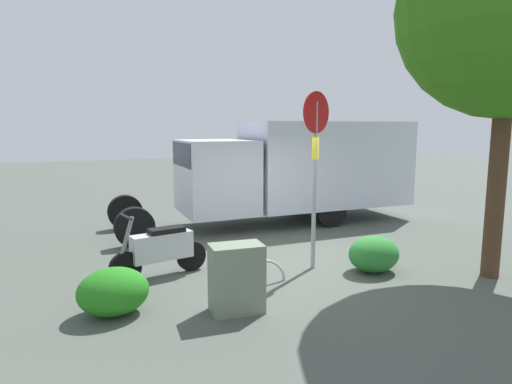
{
  "coord_description": "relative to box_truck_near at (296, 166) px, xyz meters",
  "views": [
    {
      "loc": [
        4.16,
        7.5,
        2.69
      ],
      "look_at": [
        0.44,
        -0.92,
        1.31
      ],
      "focal_mm": 30.59,
      "sensor_mm": 36.0,
      "label": 1
    }
  ],
  "objects": [
    {
      "name": "ground_plane",
      "position": [
        1.83,
        3.25,
        -1.59
      ],
      "size": [
        60.0,
        60.0,
        0.0
      ],
      "primitive_type": "plane",
      "color": "#4B524A"
    },
    {
      "name": "box_truck_near",
      "position": [
        0.0,
        0.0,
        0.0
      ],
      "size": [
        8.39,
        2.35,
        2.83
      ],
      "rotation": [
        0.0,
        0.0,
        -0.02
      ],
      "color": "black",
      "rests_on": "ground"
    },
    {
      "name": "motorcycle",
      "position": [
        4.48,
        3.11,
        -1.06
      ],
      "size": [
        1.8,
        0.64,
        1.2
      ],
      "rotation": [
        0.0,
        0.0,
        0.17
      ],
      "color": "black",
      "rests_on": "ground"
    },
    {
      "name": "stop_sign",
      "position": [
        1.72,
        3.81,
        0.64
      ],
      "size": [
        0.71,
        0.33,
        3.33
      ],
      "color": "#9E9EA3",
      "rests_on": "ground"
    },
    {
      "name": "street_tree",
      "position": [
        -0.98,
        5.5,
        3.09
      ],
      "size": [
        3.76,
        3.76,
        6.58
      ],
      "color": "#47301E",
      "rests_on": "ground"
    },
    {
      "name": "utility_cabinet",
      "position": [
        3.79,
        5.07,
        -1.08
      ],
      "size": [
        0.8,
        0.53,
        1.01
      ],
      "primitive_type": "cube",
      "rotation": [
        0.0,
        0.0,
        -0.09
      ],
      "color": "slate",
      "rests_on": "ground"
    },
    {
      "name": "bike_rack_hoop",
      "position": [
        2.95,
        4.17,
        -1.59
      ],
      "size": [
        0.85,
        0.09,
        0.85
      ],
      "primitive_type": "torus",
      "rotation": [
        1.57,
        0.0,
        -0.05
      ],
      "color": "#B7B7BC",
      "rests_on": "ground"
    },
    {
      "name": "shrub_near_sign",
      "position": [
        0.79,
        4.44,
        -1.25
      ],
      "size": [
        0.99,
        0.81,
        0.67
      ],
      "primitive_type": "ellipsoid",
      "color": "#2B7C2F",
      "rests_on": "ground"
    },
    {
      "name": "shrub_mid_verge",
      "position": [
        5.45,
        4.45,
        -1.24
      ],
      "size": [
        1.01,
        0.83,
        0.69
      ],
      "primitive_type": "ellipsoid",
      "color": "#237A1B",
      "rests_on": "ground"
    }
  ]
}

